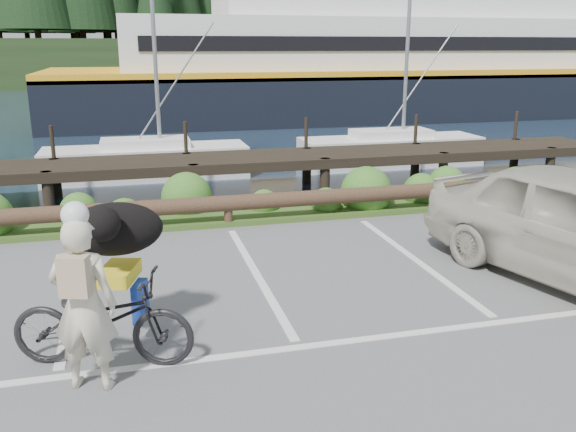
% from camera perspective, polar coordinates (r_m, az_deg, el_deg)
% --- Properties ---
extents(ground, '(72.00, 72.00, 0.00)m').
position_cam_1_polar(ground, '(7.44, 0.19, -10.82)').
color(ground, '#565658').
extents(harbor_backdrop, '(170.00, 160.00, 30.00)m').
position_cam_1_polar(harbor_backdrop, '(85.00, -13.47, 13.04)').
color(harbor_backdrop, '#162336').
rests_on(harbor_backdrop, ground).
extents(vegetation_strip, '(34.00, 1.60, 0.10)m').
position_cam_1_polar(vegetation_strip, '(12.30, -6.10, 0.18)').
color(vegetation_strip, '#3D5B21').
rests_on(vegetation_strip, ground).
extents(log_rail, '(32.00, 0.30, 0.60)m').
position_cam_1_polar(log_rail, '(11.65, -5.57, -0.94)').
color(log_rail, '#443021').
rests_on(log_rail, ground).
extents(bicycle, '(2.06, 1.22, 1.02)m').
position_cam_1_polar(bicycle, '(6.84, -16.96, -9.29)').
color(bicycle, black).
rests_on(bicycle, ground).
extents(cyclist, '(0.74, 0.60, 1.78)m').
position_cam_1_polar(cyclist, '(6.30, -18.57, -7.88)').
color(cyclist, beige).
rests_on(cyclist, ground).
extents(dog, '(0.80, 1.16, 0.61)m').
position_cam_1_polar(dog, '(7.11, -15.87, -1.19)').
color(dog, black).
rests_on(dog, bicycle).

